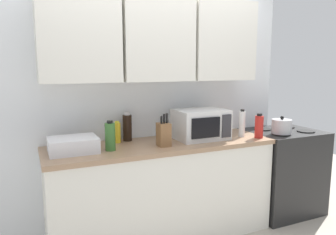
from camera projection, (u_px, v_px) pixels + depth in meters
wall_back_with_cabinets at (152, 68)px, 3.00m from camera, size 2.93×0.38×2.60m
counter_run at (162, 190)px, 2.96m from camera, size 2.06×0.63×0.90m
stove_range at (282, 171)px, 3.51m from camera, size 0.76×0.64×0.91m
kettle at (282, 126)px, 3.23m from camera, size 0.20×0.20×0.18m
microwave at (200, 124)px, 3.04m from camera, size 0.48×0.37×0.28m
dish_rack at (73, 145)px, 2.57m from camera, size 0.38×0.30×0.12m
knife_block at (164, 134)px, 2.76m from camera, size 0.10×0.12×0.29m
bottle_green_oil at (110, 136)px, 2.61m from camera, size 0.08×0.08×0.25m
bottle_red_sauce at (259, 126)px, 3.08m from camera, size 0.08×0.08×0.24m
bottle_soy_dark at (127, 127)px, 2.96m from camera, size 0.08×0.08×0.27m
bottle_white_jar at (242, 124)px, 3.13m from camera, size 0.06×0.06×0.27m
bottle_yellow_mustard at (117, 132)px, 2.88m from camera, size 0.06×0.06×0.20m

